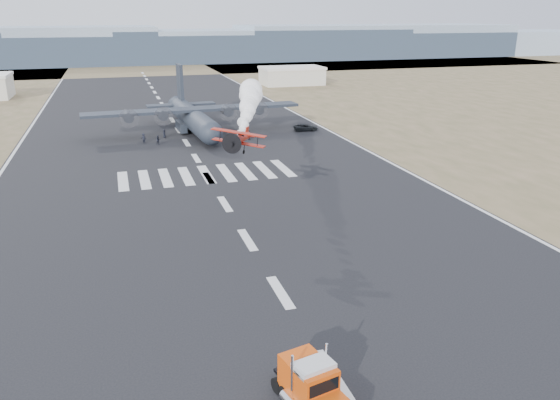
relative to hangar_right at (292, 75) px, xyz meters
name	(u,v)px	position (x,y,z in m)	size (l,w,h in m)	color
ground	(333,376)	(-46.00, -150.00, -3.01)	(500.00, 500.00, 0.00)	black
scrub_far	(139,67)	(-46.00, 80.00, -3.01)	(500.00, 80.00, 0.00)	brown
runway_markings	(196,158)	(-46.00, -90.00, -3.00)	(60.00, 260.00, 0.01)	silver
ridge_seg_d	(135,48)	(-46.00, 110.00, 3.49)	(150.00, 50.00, 13.00)	#7E8FA1
ridge_seg_e	(261,44)	(19.00, 110.00, 4.49)	(150.00, 50.00, 15.00)	#7E8FA1
ridge_seg_f	(374,41)	(84.00, 110.00, 5.49)	(150.00, 50.00, 17.00)	#7E8FA1
ridge_seg_g	(473,43)	(149.00, 110.00, 3.49)	(150.00, 50.00, 13.00)	#7E8FA1
hangar_right	(292,75)	(0.00, 0.00, 0.00)	(20.50, 12.50, 5.90)	beige
semi_truck	(313,387)	(-48.40, -152.57, -1.38)	(3.78, 7.57, 3.32)	black
aerobatic_biplane	(240,139)	(-45.70, -122.23, 7.05)	(5.97, 5.56, 2.54)	#A60F0B
smoke_trail	(250,96)	(-37.49, -93.64, 7.33)	(11.75, 35.45, 3.75)	white
transport_aircraft	(192,116)	(-43.30, -68.01, 0.19)	(42.92, 35.32, 12.39)	#1D202C
support_vehicle	(306,127)	(-21.07, -73.93, -2.33)	(2.26, 4.89, 1.36)	black
crew_a	(201,136)	(-43.14, -76.92, -2.22)	(0.58, 0.47, 1.58)	black
crew_b	(249,135)	(-34.28, -78.70, -2.09)	(0.90, 0.55, 1.85)	black
crew_c	(144,138)	(-53.53, -75.22, -2.17)	(1.08, 0.50, 1.67)	black
crew_d	(210,134)	(-41.14, -75.94, -2.07)	(1.10, 0.56, 1.88)	black
crew_e	(164,133)	(-49.44, -72.30, -2.21)	(0.78, 0.48, 1.61)	black
crew_f	(219,129)	(-38.63, -71.74, -2.16)	(1.57, 0.51, 1.69)	black
crew_g	(144,139)	(-53.54, -76.18, -2.16)	(0.62, 0.51, 1.69)	black
crew_h	(158,140)	(-51.09, -78.27, -2.12)	(0.86, 0.53, 1.77)	black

